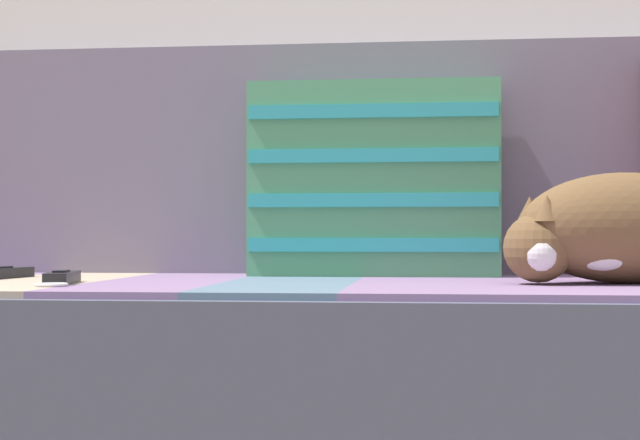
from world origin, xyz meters
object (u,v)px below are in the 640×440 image
at_px(game_remote_far, 1,273).
at_px(sleeping_cat, 618,231).
at_px(throw_pillow_striped, 374,180).
at_px(couch, 421,393).
at_px(game_remote_near, 61,278).

bearing_deg(game_remote_far, sleeping_cat, -3.80).
bearing_deg(throw_pillow_striped, couch, -65.59).
distance_m(couch, game_remote_near, 0.61).
bearing_deg(couch, game_remote_near, -163.23).
height_order(throw_pillow_striped, game_remote_near, throw_pillow_striped).
xyz_separation_m(couch, game_remote_far, (-0.73, 0.00, 0.19)).
xyz_separation_m(sleeping_cat, game_remote_far, (-1.04, 0.07, -0.07)).
distance_m(couch, sleeping_cat, 0.41).
distance_m(sleeping_cat, game_remote_near, 0.87).
distance_m(sleeping_cat, game_remote_far, 1.04).
bearing_deg(throw_pillow_striped, sleeping_cat, -33.54).
xyz_separation_m(sleeping_cat, game_remote_near, (-0.86, -0.10, -0.07)).
relative_size(couch, sleeping_cat, 5.02).
bearing_deg(game_remote_far, couch, -0.27).
height_order(throw_pillow_striped, sleeping_cat, throw_pillow_striped).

